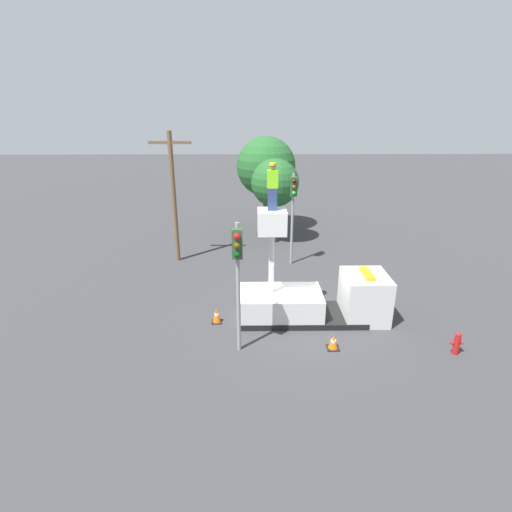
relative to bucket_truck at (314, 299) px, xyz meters
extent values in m
plane|color=#38383A|center=(-0.49, 0.00, -0.88)|extent=(120.00, 120.00, 0.00)
cube|color=black|center=(-0.49, 0.00, -0.76)|extent=(5.11, 2.09, 0.24)
cube|color=silver|center=(-1.37, 0.00, -0.29)|extent=(3.35, 2.03, 1.18)
cube|color=silver|center=(2.06, 0.00, 0.08)|extent=(1.76, 2.03, 1.92)
cube|color=black|center=(2.95, 0.00, 0.46)|extent=(0.03, 1.73, 0.77)
cube|color=orange|center=(2.06, 0.00, 1.10)|extent=(0.36, 1.22, 0.14)
cylinder|color=silver|center=(-1.77, 0.00, 1.61)|extent=(0.22, 0.22, 2.62)
cube|color=white|center=(-1.77, 0.00, 3.27)|extent=(1.09, 1.09, 0.90)
cube|color=navy|center=(-1.77, 0.00, 4.14)|extent=(0.34, 0.26, 0.84)
cube|color=#8CEA1E|center=(-1.77, 0.00, 4.89)|extent=(0.40, 0.26, 0.66)
sphere|color=#9E704C|center=(-1.77, 0.00, 5.34)|extent=(0.23, 0.23, 0.23)
cylinder|color=yellow|center=(-1.77, 0.00, 5.42)|extent=(0.26, 0.26, 0.09)
cylinder|color=gray|center=(-3.02, -2.27, 1.50)|extent=(0.14, 0.14, 4.77)
cube|color=#2D512D|center=(-3.02, -2.48, 3.24)|extent=(0.34, 0.28, 1.00)
sphere|color=red|center=(-3.02, -2.67, 3.55)|extent=(0.22, 0.22, 0.22)
sphere|color=#503C07|center=(-3.02, -2.67, 3.24)|extent=(0.22, 0.22, 0.22)
sphere|color=#083710|center=(-3.02, -2.67, 2.93)|extent=(0.22, 0.22, 0.22)
cylinder|color=gray|center=(-0.35, 6.14, 1.63)|extent=(0.14, 0.14, 5.02)
cube|color=#2D512D|center=(-0.35, 5.93, 3.48)|extent=(0.34, 0.28, 1.00)
sphere|color=#490707|center=(-0.35, 5.74, 3.79)|extent=(0.22, 0.22, 0.22)
sphere|color=#503C07|center=(-0.35, 5.74, 3.48)|extent=(0.22, 0.22, 0.22)
sphere|color=green|center=(-0.35, 5.74, 3.17)|extent=(0.22, 0.22, 0.22)
cylinder|color=red|center=(4.68, -2.64, -0.52)|extent=(0.22, 0.22, 0.72)
sphere|color=red|center=(4.68, -2.64, -0.11)|extent=(0.19, 0.19, 0.19)
cylinder|color=red|center=(4.51, -2.64, -0.45)|extent=(0.12, 0.09, 0.09)
cylinder|color=red|center=(4.86, -2.64, -0.45)|extent=(0.12, 0.09, 0.09)
cube|color=black|center=(-3.99, -0.32, -0.87)|extent=(0.40, 0.40, 0.03)
cone|color=orange|center=(-3.99, -0.32, -0.56)|extent=(0.34, 0.34, 0.64)
cylinder|color=white|center=(-3.99, -0.32, -0.53)|extent=(0.18, 0.18, 0.09)
cube|color=black|center=(0.40, -2.26, -0.87)|extent=(0.45, 0.45, 0.03)
cone|color=orange|center=(0.40, -2.26, -0.60)|extent=(0.38, 0.38, 0.56)
cylinder|color=white|center=(0.40, -2.26, -0.57)|extent=(0.20, 0.20, 0.08)
cylinder|color=brown|center=(-1.09, 9.90, 0.52)|extent=(0.36, 0.36, 2.80)
sphere|color=#235B28|center=(-1.09, 9.90, 2.95)|extent=(2.96, 2.96, 2.96)
cylinder|color=brown|center=(-1.54, 12.79, 0.63)|extent=(0.36, 0.36, 3.02)
sphere|color=#235B28|center=(-1.54, 12.79, 3.54)|extent=(4.00, 4.00, 4.00)
cylinder|color=brown|center=(-6.76, 6.74, 2.67)|extent=(0.26, 0.26, 7.11)
cube|color=brown|center=(-6.76, 6.74, 5.62)|extent=(2.20, 0.16, 0.16)
camera|label=1|loc=(-2.56, -14.63, 7.40)|focal=28.00mm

